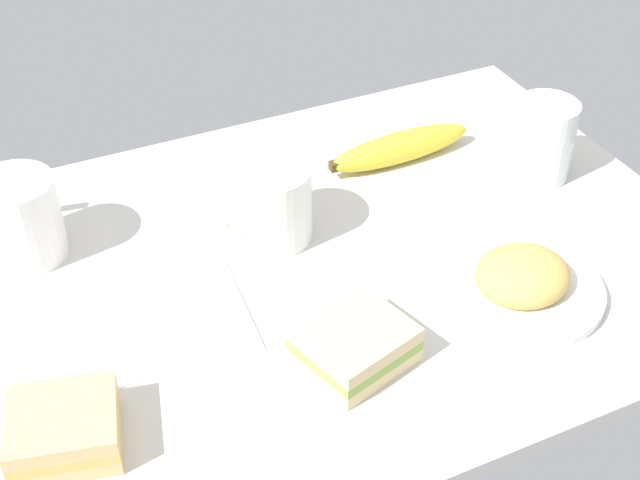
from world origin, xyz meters
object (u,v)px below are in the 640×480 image
object	(u,v)px
glass_of_milk	(542,144)
paper_napkin	(176,319)
sandwich_side	(355,344)
coffee_mug_black	(270,202)
coffee_mug_milky	(20,218)
sandwich_main	(64,429)
banana	(400,147)
plate_of_food	(521,281)

from	to	relation	value
glass_of_milk	paper_napkin	bearing A→B (deg)	7.49
sandwich_side	glass_of_milk	world-z (taller)	glass_of_milk
coffee_mug_black	coffee_mug_milky	xyz separation A→B (cm)	(26.82, -8.69, 0.31)
sandwich_side	glass_of_milk	xyz separation A→B (cm)	(-36.56, -19.81, 2.43)
sandwich_main	banana	distance (cm)	57.87
coffee_mug_milky	sandwich_side	size ratio (longest dim) A/B	0.95
plate_of_food	glass_of_milk	size ratio (longest dim) A/B	1.76
paper_napkin	glass_of_milk	bearing A→B (deg)	-172.51
sandwich_main	paper_napkin	distance (cm)	18.25
sandwich_side	paper_napkin	world-z (taller)	sandwich_side
coffee_mug_milky	banana	world-z (taller)	coffee_mug_milky
coffee_mug_milky	paper_napkin	xyz separation A→B (cm)	(-12.01, 17.92, -5.03)
glass_of_milk	plate_of_food	bearing A→B (deg)	49.83
coffee_mug_milky	sandwich_main	world-z (taller)	coffee_mug_milky
sandwich_side	paper_napkin	bearing A→B (deg)	-41.83
sandwich_main	glass_of_milk	distance (cm)	67.66
sandwich_main	banana	bearing A→B (deg)	-150.35
sandwich_side	banana	bearing A→B (deg)	-125.94
coffee_mug_black	coffee_mug_milky	distance (cm)	28.19
plate_of_food	sandwich_side	distance (cm)	21.11
plate_of_food	coffee_mug_black	world-z (taller)	coffee_mug_black
banana	paper_napkin	bearing A→B (deg)	25.00
plate_of_food	paper_napkin	distance (cm)	37.55
sandwich_side	glass_of_milk	size ratio (longest dim) A/B	1.19
sandwich_side	banana	xyz separation A→B (cm)	(-21.78, -30.05, -0.12)
coffee_mug_milky	glass_of_milk	bearing A→B (deg)	169.96
coffee_mug_black	sandwich_side	distance (cm)	22.47
plate_of_food	sandwich_main	size ratio (longest dim) A/B	1.59
glass_of_milk	banana	xyz separation A→B (cm)	(14.78, -10.24, -2.55)
coffee_mug_black	sandwich_main	bearing A→B (deg)	36.04
coffee_mug_black	sandwich_main	world-z (taller)	coffee_mug_black
banana	coffee_mug_milky	bearing A→B (deg)	-1.11
plate_of_food	glass_of_milk	bearing A→B (deg)	-130.17
coffee_mug_black	banana	world-z (taller)	coffee_mug_black
coffee_mug_milky	banana	bearing A→B (deg)	178.89
coffee_mug_milky	sandwich_side	distance (cm)	40.97
banana	sandwich_main	bearing A→B (deg)	29.65
paper_napkin	banana	bearing A→B (deg)	-155.00
coffee_mug_black	sandwich_main	size ratio (longest dim) A/B	1.05
sandwich_side	banana	distance (cm)	37.11
coffee_mug_black	banana	distance (cm)	23.11
sandwich_main	sandwich_side	world-z (taller)	same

